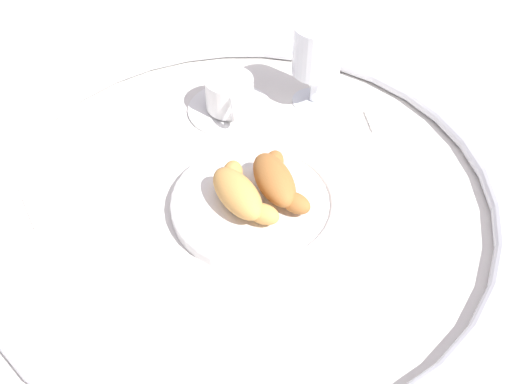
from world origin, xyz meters
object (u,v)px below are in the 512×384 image
at_px(pastry_plate, 256,202).
at_px(folded_napkin, 63,189).
at_px(croissant_small, 276,180).
at_px(sugar_packet, 379,120).
at_px(juice_glass_left, 317,53).
at_px(croissant_large, 240,193).
at_px(coffee_cup_near, 230,98).

relative_size(pastry_plate, folded_napkin, 2.06).
height_order(croissant_small, sugar_packet, croissant_small).
xyz_separation_m(pastry_plate, croissant_small, (0.01, 0.03, 0.03)).
height_order(croissant_small, juice_glass_left, juice_glass_left).
xyz_separation_m(croissant_large, sugar_packet, (-0.01, 0.29, -0.03)).
bearing_deg(folded_napkin, sugar_packet, 68.39).
distance_m(coffee_cup_near, sugar_packet, 0.24).
bearing_deg(pastry_plate, folded_napkin, -136.29).
bearing_deg(juice_glass_left, croissant_large, -64.49).
distance_m(croissant_large, juice_glass_left, 0.28).
relative_size(juice_glass_left, folded_napkin, 1.27).
xyz_separation_m(juice_glass_left, sugar_packet, (0.10, 0.04, -0.09)).
bearing_deg(croissant_small, folded_napkin, -133.03).
bearing_deg(croissant_small, coffee_cup_near, 159.90).
distance_m(croissant_small, sugar_packet, 0.24).
xyz_separation_m(pastry_plate, croissant_large, (-0.01, -0.02, 0.03)).
bearing_deg(croissant_large, pastry_plate, 77.74).
xyz_separation_m(coffee_cup_near, juice_glass_left, (0.07, 0.12, 0.07)).
distance_m(croissant_large, croissant_small, 0.05).
bearing_deg(juice_glass_left, pastry_plate, -61.11).
bearing_deg(sugar_packet, coffee_cup_near, -104.34).
relative_size(croissant_large, coffee_cup_near, 1.00).
distance_m(croissant_small, juice_glass_left, 0.24).
bearing_deg(sugar_packet, croissant_small, -52.32).
xyz_separation_m(croissant_large, folded_napkin, (-0.19, -0.17, -0.04)).
distance_m(juice_glass_left, sugar_packet, 0.14).
xyz_separation_m(pastry_plate, juice_glass_left, (-0.12, 0.22, 0.08)).
relative_size(croissant_large, juice_glass_left, 0.97).
bearing_deg(croissant_large, coffee_cup_near, 145.69).
xyz_separation_m(pastry_plate, coffee_cup_near, (-0.19, 0.10, 0.02)).
height_order(sugar_packet, folded_napkin, sugar_packet).
relative_size(croissant_small, juice_glass_left, 0.93).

